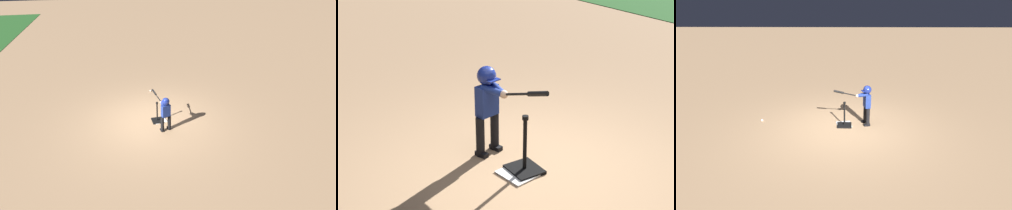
# 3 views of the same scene
# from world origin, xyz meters

# --- Properties ---
(ground_plane) EXTENTS (90.00, 90.00, 0.00)m
(ground_plane) POSITION_xyz_m (0.00, 0.00, 0.00)
(ground_plane) COLOR tan
(home_plate) EXTENTS (0.50, 0.50, 0.02)m
(home_plate) POSITION_xyz_m (-0.02, -0.28, 0.01)
(home_plate) COLOR white
(home_plate) RESTS_ON ground_plane
(batting_tee) EXTENTS (0.42, 0.38, 0.75)m
(batting_tee) POSITION_xyz_m (-0.04, -0.19, 0.11)
(batting_tee) COLOR black
(batting_tee) RESTS_ON ground_plane
(batter_child) EXTENTS (1.09, 0.47, 1.21)m
(batter_child) POSITION_xyz_m (-0.67, -0.33, 0.77)
(batter_child) COLOR black
(batter_child) RESTS_ON ground_plane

